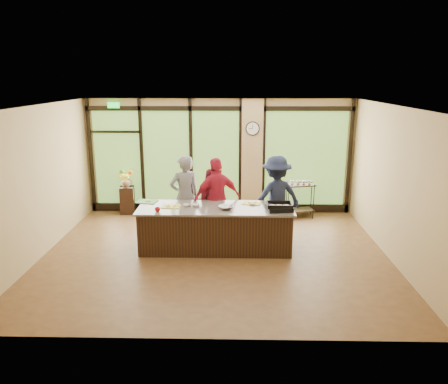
{
  "coord_description": "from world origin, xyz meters",
  "views": [
    {
      "loc": [
        0.37,
        -8.33,
        3.52
      ],
      "look_at": [
        0.17,
        0.4,
        1.22
      ],
      "focal_mm": 35.0,
      "sensor_mm": 36.0,
      "label": 1
    }
  ],
  "objects_px": {
    "cook_right": "(276,196)",
    "roasting_pan": "(279,208)",
    "bar_cart": "(300,195)",
    "flower_stand": "(127,200)",
    "island_base": "(216,229)",
    "cook_left": "(185,196)"
  },
  "relations": [
    {
      "from": "bar_cart",
      "to": "roasting_pan",
      "type": "bearing_deg",
      "value": -121.24
    },
    {
      "from": "island_base",
      "to": "bar_cart",
      "type": "xyz_separation_m",
      "value": [
        2.09,
        2.26,
        0.14
      ]
    },
    {
      "from": "cook_right",
      "to": "flower_stand",
      "type": "xyz_separation_m",
      "value": [
        -3.78,
        1.6,
        -0.56
      ]
    },
    {
      "from": "cook_left",
      "to": "cook_right",
      "type": "bearing_deg",
      "value": 157.75
    },
    {
      "from": "island_base",
      "to": "roasting_pan",
      "type": "bearing_deg",
      "value": -8.89
    },
    {
      "from": "flower_stand",
      "to": "island_base",
      "type": "bearing_deg",
      "value": -52.66
    },
    {
      "from": "island_base",
      "to": "cook_right",
      "type": "relative_size",
      "value": 1.68
    },
    {
      "from": "cook_right",
      "to": "roasting_pan",
      "type": "relative_size",
      "value": 3.68
    },
    {
      "from": "roasting_pan",
      "to": "flower_stand",
      "type": "xyz_separation_m",
      "value": [
        -3.74,
        2.65,
        -0.6
      ]
    },
    {
      "from": "flower_stand",
      "to": "bar_cart",
      "type": "distance_m",
      "value": 4.55
    },
    {
      "from": "cook_left",
      "to": "flower_stand",
      "type": "bearing_deg",
      "value": -68.83
    },
    {
      "from": "cook_left",
      "to": "roasting_pan",
      "type": "relative_size",
      "value": 3.74
    },
    {
      "from": "island_base",
      "to": "bar_cart",
      "type": "distance_m",
      "value": 3.08
    },
    {
      "from": "cook_left",
      "to": "roasting_pan",
      "type": "distance_m",
      "value": 2.24
    },
    {
      "from": "island_base",
      "to": "flower_stand",
      "type": "distance_m",
      "value": 3.46
    },
    {
      "from": "island_base",
      "to": "flower_stand",
      "type": "bearing_deg",
      "value": 134.98
    },
    {
      "from": "roasting_pan",
      "to": "flower_stand",
      "type": "height_order",
      "value": "roasting_pan"
    },
    {
      "from": "roasting_pan",
      "to": "flower_stand",
      "type": "distance_m",
      "value": 4.63
    },
    {
      "from": "cook_right",
      "to": "roasting_pan",
      "type": "bearing_deg",
      "value": 68.66
    },
    {
      "from": "cook_right",
      "to": "roasting_pan",
      "type": "distance_m",
      "value": 1.05
    },
    {
      "from": "cook_left",
      "to": "flower_stand",
      "type": "relative_size",
      "value": 2.58
    },
    {
      "from": "island_base",
      "to": "cook_left",
      "type": "distance_m",
      "value": 1.17
    }
  ]
}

